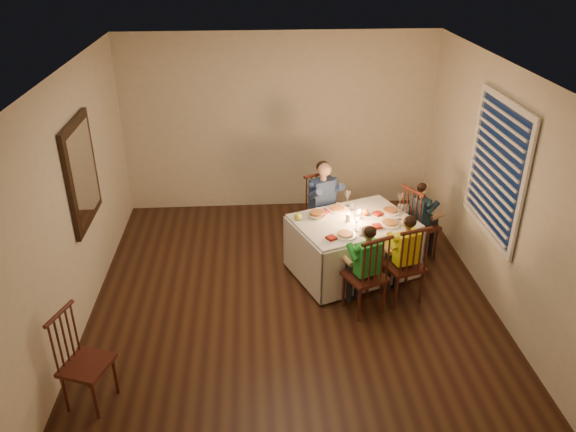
{
  "coord_description": "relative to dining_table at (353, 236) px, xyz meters",
  "views": [
    {
      "loc": [
        -0.41,
        -5.34,
        3.79
      ],
      "look_at": [
        -0.03,
        0.15,
        0.98
      ],
      "focal_mm": 35.0,
      "sensor_mm": 36.0,
      "label": 1
    }
  ],
  "objects": [
    {
      "name": "chair_end",
      "position": [
        0.92,
        0.34,
        -0.52
      ],
      "size": [
        0.53,
        0.53,
        0.99
      ],
      "primitive_type": null,
      "rotation": [
        0.0,
        0.0,
        2.03
      ],
      "color": "#33150E",
      "rests_on": "ground"
    },
    {
      "name": "squash",
      "position": [
        -0.66,
        0.05,
        0.25
      ],
      "size": [
        0.09,
        0.09,
        0.09
      ],
      "primitive_type": "sphere",
      "color": "yellow",
      "rests_on": "dining_table"
    },
    {
      "name": "orange_fruit",
      "position": [
        0.16,
        0.11,
        0.25
      ],
      "size": [
        0.08,
        0.08,
        0.08
      ],
      "primitive_type": "sphere",
      "color": "orange",
      "rests_on": "dining_table"
    },
    {
      "name": "child_teal",
      "position": [
        0.92,
        0.34,
        -0.52
      ],
      "size": [
        0.42,
        0.43,
        1.03
      ],
      "primitive_type": null,
      "rotation": [
        0.0,
        0.0,
        2.03
      ],
      "color": "#182F3E",
      "rests_on": "ground"
    },
    {
      "name": "ceiling",
      "position": [
        -0.78,
        -0.5,
        2.08
      ],
      "size": [
        5.0,
        5.0,
        0.0
      ],
      "primitive_type": "plane",
      "color": "white",
      "rests_on": "wall_back"
    },
    {
      "name": "adult",
      "position": [
        -0.27,
        0.69,
        -0.52
      ],
      "size": [
        0.55,
        0.54,
        1.2
      ],
      "primitive_type": null,
      "rotation": [
        0.0,
        0.0,
        0.45
      ],
      "color": "#314D7C",
      "rests_on": "ground"
    },
    {
      "name": "serving_bowl",
      "position": [
        -0.43,
        0.11,
        0.23
      ],
      "size": [
        0.22,
        0.22,
        0.05
      ],
      "primitive_type": "imported",
      "rotation": [
        0.0,
        0.0,
        -0.01
      ],
      "color": "white",
      "rests_on": "dining_table"
    },
    {
      "name": "setting_teal",
      "position": [
        0.48,
        0.19,
        0.22
      ],
      "size": [
        0.34,
        0.34,
        0.02
      ],
      "primitive_type": "cylinder",
      "rotation": [
        0.0,
        0.0,
        0.37
      ],
      "color": "white",
      "rests_on": "dining_table"
    },
    {
      "name": "dining_table",
      "position": [
        0.0,
        0.0,
        0.0
      ],
      "size": [
        1.66,
        1.44,
        0.69
      ],
      "rotation": [
        0.0,
        0.0,
        0.37
      ],
      "color": "silver",
      "rests_on": "ground"
    },
    {
      "name": "candle_left",
      "position": [
        -0.08,
        -0.03,
        0.26
      ],
      "size": [
        0.06,
        0.06,
        0.1
      ],
      "primitive_type": "cylinder",
      "color": "white",
      "rests_on": "dining_table"
    },
    {
      "name": "setting_adult",
      "position": [
        -0.16,
        0.29,
        0.22
      ],
      "size": [
        0.34,
        0.34,
        0.02
      ],
      "primitive_type": "cylinder",
      "rotation": [
        0.0,
        0.0,
        0.37
      ],
      "color": "white",
      "rests_on": "dining_table"
    },
    {
      "name": "child_yellow",
      "position": [
        0.48,
        -0.59,
        -0.52
      ],
      "size": [
        0.43,
        0.41,
        1.07
      ],
      "primitive_type": null,
      "rotation": [
        0.0,
        0.0,
        3.44
      ],
      "color": "yellow",
      "rests_on": "ground"
    },
    {
      "name": "ground",
      "position": [
        -0.78,
        -0.5,
        -0.52
      ],
      "size": [
        5.0,
        5.0,
        0.0
      ],
      "primitive_type": "plane",
      "color": "black",
      "rests_on": "ground"
    },
    {
      "name": "candle_right",
      "position": [
        0.07,
        0.03,
        0.26
      ],
      "size": [
        0.06,
        0.06,
        0.1
      ],
      "primitive_type": "cylinder",
      "color": "white",
      "rests_on": "dining_table"
    },
    {
      "name": "chair_near_right",
      "position": [
        0.48,
        -0.59,
        -0.52
      ],
      "size": [
        0.5,
        0.49,
        0.99
      ],
      "primitive_type": null,
      "rotation": [
        0.0,
        0.0,
        3.44
      ],
      "color": "#33150E",
      "rests_on": "ground"
    },
    {
      "name": "wall_right",
      "position": [
        1.47,
        -0.5,
        0.78
      ],
      "size": [
        0.02,
        5.0,
        2.6
      ],
      "primitive_type": "cube",
      "color": "beige",
      "rests_on": "ground"
    },
    {
      "name": "chair_extra",
      "position": [
        -2.68,
        -1.98,
        -0.52
      ],
      "size": [
        0.49,
        0.5,
        0.96
      ],
      "primitive_type": null,
      "rotation": [
        0.0,
        0.0,
        1.23
      ],
      "color": "#33150E",
      "rests_on": "ground"
    },
    {
      "name": "chair_adult",
      "position": [
        -0.27,
        0.69,
        -0.52
      ],
      "size": [
        0.53,
        0.52,
        0.99
      ],
      "primitive_type": null,
      "rotation": [
        0.0,
        0.0,
        0.45
      ],
      "color": "#33150E",
      "rests_on": "ground"
    },
    {
      "name": "wall_mirror",
      "position": [
        -2.99,
        -0.2,
        0.98
      ],
      "size": [
        0.06,
        0.95,
        1.15
      ],
      "color": "black",
      "rests_on": "wall_left"
    },
    {
      "name": "setting_yellow",
      "position": [
        0.4,
        -0.13,
        0.22
      ],
      "size": [
        0.34,
        0.34,
        0.02
      ],
      "primitive_type": "cylinder",
      "rotation": [
        0.0,
        0.0,
        0.37
      ],
      "color": "white",
      "rests_on": "dining_table"
    },
    {
      "name": "setting_green",
      "position": [
        -0.16,
        -0.37,
        0.22
      ],
      "size": [
        0.34,
        0.34,
        0.02
      ],
      "primitive_type": "cylinder",
      "rotation": [
        0.0,
        0.0,
        0.37
      ],
      "color": "white",
      "rests_on": "dining_table"
    },
    {
      "name": "child_green",
      "position": [
        0.0,
        -0.77,
        -0.52
      ],
      "size": [
        0.45,
        0.44,
        1.06
      ],
      "primitive_type": null,
      "rotation": [
        0.0,
        0.0,
        3.56
      ],
      "color": "green",
      "rests_on": "ground"
    },
    {
      "name": "window_blinds",
      "position": [
        1.43,
        -0.4,
        0.98
      ],
      "size": [
        0.07,
        1.34,
        1.54
      ],
      "color": "#0D1A36",
      "rests_on": "wall_right"
    },
    {
      "name": "wall_left",
      "position": [
        -3.03,
        -0.5,
        0.78
      ],
      "size": [
        0.02,
        5.0,
        2.6
      ],
      "primitive_type": "cube",
      "color": "beige",
      "rests_on": "ground"
    },
    {
      "name": "chair_near_left",
      "position": [
        0.0,
        -0.77,
        -0.52
      ],
      "size": [
        0.53,
        0.52,
        0.99
      ],
      "primitive_type": null,
      "rotation": [
        0.0,
        0.0,
        3.56
      ],
      "color": "#33150E",
      "rests_on": "ground"
    },
    {
      "name": "wall_back",
      "position": [
        -0.78,
        2.0,
        0.78
      ],
      "size": [
        4.5,
        0.02,
        2.6
      ],
      "primitive_type": "cube",
      "color": "beige",
      "rests_on": "ground"
    }
  ]
}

